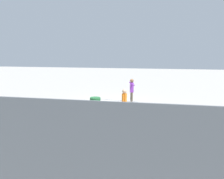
{
  "coord_description": "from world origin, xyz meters",
  "views": [
    {
      "loc": [
        -2.82,
        12.8,
        3.16
      ],
      "look_at": [
        -0.27,
        0.22,
        1.0
      ],
      "focal_mm": 36.2,
      "sensor_mm": 36.0,
      "label": 1
    }
  ],
  "objects_px": {
    "bystander_orange_shirt": "(124,103)",
    "trash_bin": "(95,107)",
    "skate_ledge": "(22,110)",
    "skateboard_main": "(136,104)",
    "loose_skateboard_black": "(202,113)",
    "grind_rail": "(114,102)",
    "skater_main": "(132,90)",
    "bystander_red_shirt": "(60,130)",
    "loose_skateboard_yellow": "(165,109)"
  },
  "relations": [
    {
      "from": "loose_skateboard_yellow",
      "to": "trash_bin",
      "type": "height_order",
      "value": "trash_bin"
    },
    {
      "from": "loose_skateboard_yellow",
      "to": "skateboard_main",
      "type": "bearing_deg",
      "value": -140.84
    },
    {
      "from": "bystander_red_shirt",
      "to": "skater_main",
      "type": "bearing_deg",
      "value": -142.64
    },
    {
      "from": "skate_ledge",
      "to": "bystander_orange_shirt",
      "type": "distance_m",
      "value": 5.56
    },
    {
      "from": "bystander_red_shirt",
      "to": "loose_skateboard_black",
      "type": "xyz_separation_m",
      "value": [
        -5.0,
        -6.04,
        -0.86
      ]
    },
    {
      "from": "grind_rail",
      "to": "trash_bin",
      "type": "bearing_deg",
      "value": 91.8
    },
    {
      "from": "grind_rail",
      "to": "bystander_orange_shirt",
      "type": "xyz_separation_m",
      "value": [
        -1.11,
        3.18,
        0.71
      ]
    },
    {
      "from": "skateboard_main",
      "to": "trash_bin",
      "type": "bearing_deg",
      "value": -174.16
    },
    {
      "from": "skateboard_main",
      "to": "trash_bin",
      "type": "xyz_separation_m",
      "value": [
        1.72,
        2.69,
        0.41
      ]
    },
    {
      "from": "skateboard_main",
      "to": "grind_rail",
      "type": "bearing_deg",
      "value": 126.11
    },
    {
      "from": "grind_rail",
      "to": "skater_main",
      "type": "relative_size",
      "value": 1.98
    },
    {
      "from": "skateboard_main",
      "to": "bystander_orange_shirt",
      "type": "distance_m",
      "value": 3.23
    },
    {
      "from": "trash_bin",
      "to": "loose_skateboard_black",
      "type": "bearing_deg",
      "value": -164.39
    },
    {
      "from": "skate_ledge",
      "to": "bystander_orange_shirt",
      "type": "xyz_separation_m",
      "value": [
        -5.5,
        0.42,
        0.7
      ]
    },
    {
      "from": "grind_rail",
      "to": "skateboard_main",
      "type": "relative_size",
      "value": 4.22
    },
    {
      "from": "bystander_orange_shirt",
      "to": "loose_skateboard_yellow",
      "type": "distance_m",
      "value": 3.17
    },
    {
      "from": "loose_skateboard_black",
      "to": "skateboard_main",
      "type": "bearing_deg",
      "value": -172.22
    },
    {
      "from": "bystander_orange_shirt",
      "to": "trash_bin",
      "type": "distance_m",
      "value": 1.6
    },
    {
      "from": "loose_skateboard_black",
      "to": "loose_skateboard_yellow",
      "type": "bearing_deg",
      "value": -168.63
    },
    {
      "from": "skate_ledge",
      "to": "loose_skateboard_black",
      "type": "relative_size",
      "value": 3.07
    },
    {
      "from": "skater_main",
      "to": "loose_skateboard_black",
      "type": "xyz_separation_m",
      "value": [
        -3.75,
        1.2,
        -0.85
      ]
    },
    {
      "from": "skateboard_main",
      "to": "trash_bin",
      "type": "relative_size",
      "value": 0.78
    },
    {
      "from": "bystander_orange_shirt",
      "to": "trash_bin",
      "type": "relative_size",
      "value": 1.55
    },
    {
      "from": "skater_main",
      "to": "bystander_orange_shirt",
      "type": "xyz_separation_m",
      "value": [
        -0.02,
        3.1,
        -0.08
      ]
    },
    {
      "from": "bystander_red_shirt",
      "to": "grind_rail",
      "type": "bearing_deg",
      "value": -134.06
    },
    {
      "from": "trash_bin",
      "to": "bystander_red_shirt",
      "type": "bearing_deg",
      "value": 92.86
    },
    {
      "from": "skateboard_main",
      "to": "loose_skateboard_yellow",
      "type": "distance_m",
      "value": 1.84
    },
    {
      "from": "skateboard_main",
      "to": "bystander_orange_shirt",
      "type": "bearing_deg",
      "value": -145.69
    },
    {
      "from": "bystander_orange_shirt",
      "to": "trash_bin",
      "type": "bearing_deg",
      "value": 87.87
    },
    {
      "from": "bystander_orange_shirt",
      "to": "bystander_red_shirt",
      "type": "relative_size",
      "value": 0.91
    },
    {
      "from": "grind_rail",
      "to": "loose_skateboard_black",
      "type": "distance_m",
      "value": 5.01
    },
    {
      "from": "skate_ledge",
      "to": "bystander_red_shirt",
      "type": "height_order",
      "value": "bystander_red_shirt"
    },
    {
      "from": "bystander_orange_shirt",
      "to": "skate_ledge",
      "type": "bearing_deg",
      "value": 99.79
    },
    {
      "from": "skater_main",
      "to": "skateboard_main",
      "type": "distance_m",
      "value": 0.89
    },
    {
      "from": "skater_main",
      "to": "loose_skateboard_yellow",
      "type": "bearing_deg",
      "value": -127.6
    },
    {
      "from": "loose_skateboard_black",
      "to": "bystander_red_shirt",
      "type": "bearing_deg",
      "value": -102.52
    },
    {
      "from": "trash_bin",
      "to": "skate_ledge",
      "type": "bearing_deg",
      "value": 0.22
    },
    {
      "from": "bystander_orange_shirt",
      "to": "loose_skateboard_yellow",
      "type": "bearing_deg",
      "value": -24.4
    },
    {
      "from": "loose_skateboard_black",
      "to": "skate_ledge",
      "type": "bearing_deg",
      "value": -143.84
    },
    {
      "from": "loose_skateboard_yellow",
      "to": "trash_bin",
      "type": "bearing_deg",
      "value": -87.86
    },
    {
      "from": "skateboard_main",
      "to": "loose_skateboard_yellow",
      "type": "height_order",
      "value": "same"
    },
    {
      "from": "skater_main",
      "to": "trash_bin",
      "type": "relative_size",
      "value": 1.66
    },
    {
      "from": "grind_rail",
      "to": "loose_skateboard_black",
      "type": "height_order",
      "value": "grind_rail"
    },
    {
      "from": "skate_ledge",
      "to": "trash_bin",
      "type": "xyz_separation_m",
      "value": [
        -4.01,
        -0.02,
        0.33
      ]
    },
    {
      "from": "skater_main",
      "to": "loose_skateboard_yellow",
      "type": "distance_m",
      "value": 2.23
    },
    {
      "from": "skate_ledge",
      "to": "loose_skateboard_yellow",
      "type": "distance_m",
      "value": 7.68
    },
    {
      "from": "grind_rail",
      "to": "loose_skateboard_yellow",
      "type": "xyz_separation_m",
      "value": [
        -3.03,
        0.77,
        -0.06
      ]
    },
    {
      "from": "skateboard_main",
      "to": "loose_skateboard_black",
      "type": "bearing_deg",
      "value": -70.8
    },
    {
      "from": "grind_rail",
      "to": "skater_main",
      "type": "xyz_separation_m",
      "value": [
        -1.09,
        0.08,
        0.8
      ]
    },
    {
      "from": "grind_rail",
      "to": "trash_bin",
      "type": "relative_size",
      "value": 3.28
    }
  ]
}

